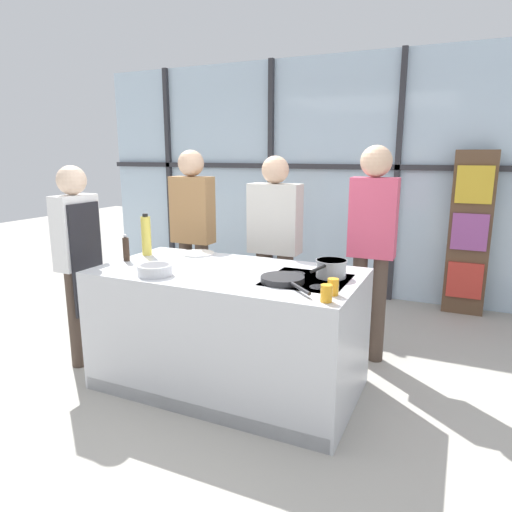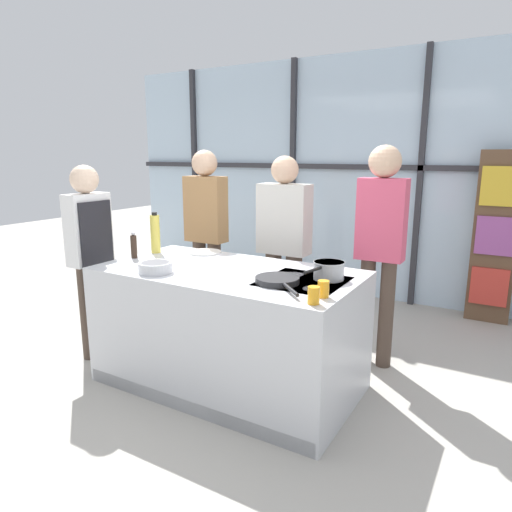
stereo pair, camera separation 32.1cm
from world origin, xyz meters
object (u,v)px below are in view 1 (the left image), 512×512
Objects in this scene: spectator_center_right at (372,237)px; pepper_grinder at (126,249)px; oil_bottle at (146,235)px; juice_glass_far at (333,287)px; juice_glass_near at (326,293)px; chef at (78,252)px; frying_pan at (283,279)px; spectator_center_left at (275,240)px; mixing_bowl at (155,270)px; spectator_far_left at (193,228)px; saucepan at (331,268)px; white_plate at (198,253)px.

pepper_grinder is at bearing 29.40° from spectator_center_right.
juice_glass_far is at bearing -14.29° from oil_bottle.
juice_glass_near is at bearing -18.72° from oil_bottle.
chef is 0.54m from oil_bottle.
oil_bottle is (-1.67, -0.71, 0.00)m from spectator_center_right.
juice_glass_far is (1.66, -0.42, -0.11)m from oil_bottle.
spectator_center_left is at bearing 115.01° from frying_pan.
juice_glass_far is (1.67, -0.19, -0.05)m from pepper_grinder.
mixing_bowl is at bearing -47.76° from oil_bottle.
spectator_far_left is 1.73m from saucepan.
spectator_center_left is (0.84, -0.00, -0.05)m from spectator_far_left.
pepper_grinder is at bearing 101.03° from chef.
spectator_center_left reaches higher than white_plate.
chef is at bearing -146.76° from white_plate.
spectator_far_left is 7.35× the size of mixing_bowl.
juice_glass_near is at bearing -90.00° from juice_glass_far.
spectator_center_right is (0.84, 0.00, 0.10)m from spectator_center_left.
spectator_center_right is 1.09m from frying_pan.
mixing_bowl is at bearing 72.44° from spectator_center_left.
white_plate is at bearing 47.54° from spectator_center_left.
mixing_bowl is 2.39× the size of juice_glass_far.
pepper_grinder reaches higher than mixing_bowl.
spectator_center_right reaches higher than chef.
spectator_center_left is at bearing 180.00° from spectator_far_left.
pepper_grinder is (-0.01, -0.24, -0.06)m from oil_bottle.
spectator_center_right is 4.64× the size of saucepan.
juice_glass_far reaches higher than frying_pan.
saucepan is 3.85× the size of juice_glass_near.
spectator_far_left is (0.41, 1.03, 0.07)m from chef.
saucepan reaches higher than juice_glass_near.
chef is 4.24× the size of saucepan.
frying_pan is 1.52× the size of white_plate.
spectator_far_left is 6.33× the size of white_plate.
spectator_center_right reaches higher than saucepan.
juice_glass_near is (-0.01, -1.27, -0.11)m from spectator_center_right.
frying_pan is 1.35m from oil_bottle.
saucepan is 1.39× the size of white_plate.
mixing_bowl is 1.12× the size of pepper_grinder.
pepper_grinder is at bearing 48.36° from spectator_center_left.
white_plate is 0.44m from oil_bottle.
mixing_bowl is at bearing 44.66° from spectator_center_right.
mixing_bowl is (0.46, -1.21, -0.08)m from spectator_far_left.
spectator_center_left reaches higher than juice_glass_far.
mixing_bowl is (-0.85, -0.19, 0.02)m from frying_pan.
chef is at bearing -172.28° from saucepan.
spectator_far_left is at bearing -0.00° from spectator_center_left.
spectator_center_left is 1.04m from saucepan.
spectator_center_right is (1.68, -0.00, 0.04)m from spectator_far_left.
spectator_far_left is 2.02m from juice_glass_far.
spectator_far_left is 1.03× the size of spectator_center_left.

